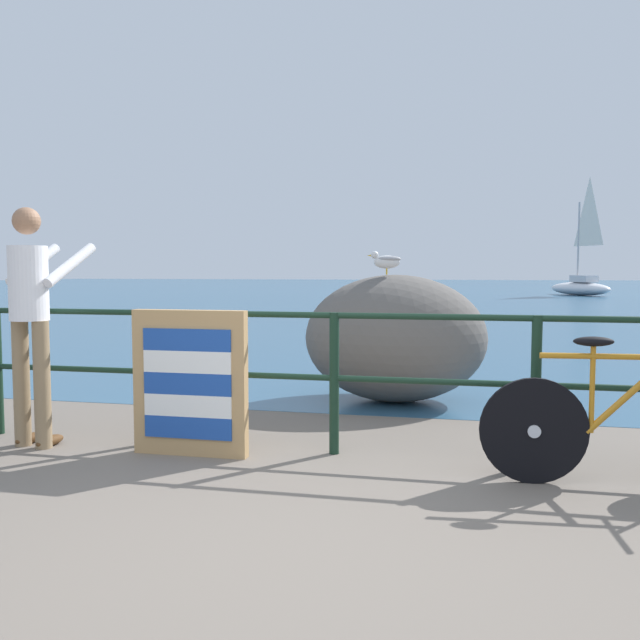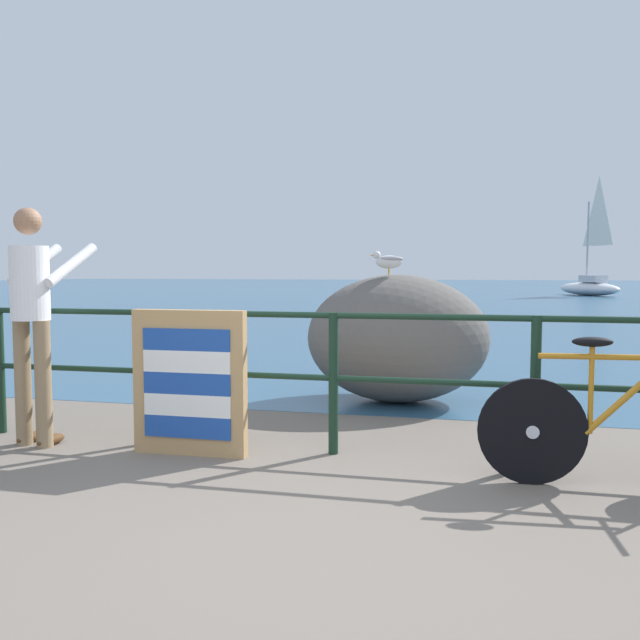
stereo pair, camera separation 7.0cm
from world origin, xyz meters
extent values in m
cube|color=#6B6056|center=(0.00, 20.00, -0.05)|extent=(120.00, 120.00, 0.10)
cube|color=#2D5675|center=(0.00, 47.95, 0.00)|extent=(120.00, 90.00, 0.01)
cylinder|color=black|center=(-2.76, 1.65, 0.51)|extent=(0.07, 0.07, 1.02)
cylinder|color=black|center=(-1.38, 1.65, 0.51)|extent=(0.07, 0.07, 1.02)
cylinder|color=black|center=(0.00, 1.65, 0.51)|extent=(0.07, 0.07, 1.02)
cylinder|color=black|center=(1.38, 1.65, 0.51)|extent=(0.07, 0.07, 1.02)
cylinder|color=black|center=(0.00, 1.65, 1.00)|extent=(8.28, 0.04, 0.04)
cylinder|color=black|center=(0.00, 1.65, 0.55)|extent=(8.28, 0.04, 0.04)
cylinder|color=black|center=(1.34, 1.26, 0.33)|extent=(0.66, 0.09, 0.66)
cylinder|color=#B7BCC6|center=(1.34, 1.26, 0.33)|extent=(0.08, 0.06, 0.08)
cylinder|color=#B27219|center=(1.85, 1.30, 0.80)|extent=(0.99, 0.11, 0.04)
cylinder|color=#B27219|center=(1.88, 1.30, 0.57)|extent=(0.50, 0.08, 0.50)
cylinder|color=#B27219|center=(1.67, 1.29, 0.59)|extent=(0.03, 0.03, 0.53)
ellipsoid|color=black|center=(1.67, 1.29, 0.89)|extent=(0.25, 0.12, 0.06)
cylinder|color=#8C7251|center=(-2.34, 1.37, 0.47)|extent=(0.12, 0.12, 0.95)
ellipsoid|color=#513319|center=(-2.33, 1.43, 0.04)|extent=(0.14, 0.27, 0.08)
cylinder|color=#8C7251|center=(-2.14, 1.33, 0.47)|extent=(0.12, 0.12, 0.95)
ellipsoid|color=#513319|center=(-2.13, 1.39, 0.04)|extent=(0.14, 0.27, 0.08)
cylinder|color=white|center=(-2.24, 1.35, 1.23)|extent=(0.28, 0.28, 0.55)
sphere|color=#9E7051|center=(-2.24, 1.35, 1.68)|extent=(0.20, 0.20, 0.20)
cylinder|color=white|center=(-2.38, 1.62, 1.36)|extent=(0.16, 0.52, 0.34)
cylinder|color=white|center=(-2.02, 1.56, 1.36)|extent=(0.16, 0.52, 0.34)
cube|color=tan|center=(-1.00, 1.40, 0.52)|extent=(0.84, 0.09, 1.04)
cube|color=#1E479E|center=(-1.00, 1.35, 0.21)|extent=(0.66, 0.01, 0.16)
cube|color=white|center=(-1.00, 1.35, 0.36)|extent=(0.66, 0.01, 0.16)
cube|color=#1E479E|center=(-1.00, 1.35, 0.52)|extent=(0.66, 0.01, 0.16)
cube|color=white|center=(-1.00, 1.35, 0.68)|extent=(0.66, 0.01, 0.16)
cube|color=#1E479E|center=(-1.00, 1.35, 0.83)|extent=(0.66, 0.01, 0.16)
ellipsoid|color=#605B56|center=(0.22, 3.69, 0.64)|extent=(1.82, 1.40, 1.28)
cylinder|color=gold|center=(0.14, 3.57, 1.31)|extent=(0.01, 0.01, 0.06)
cylinder|color=gold|center=(0.14, 3.62, 1.31)|extent=(0.01, 0.01, 0.06)
ellipsoid|color=white|center=(0.14, 3.59, 1.40)|extent=(0.26, 0.11, 0.13)
ellipsoid|color=#9E9EA3|center=(0.16, 3.59, 1.43)|extent=(0.24, 0.12, 0.06)
sphere|color=white|center=(0.02, 3.60, 1.47)|extent=(0.08, 0.08, 0.08)
cone|color=gold|center=(-0.03, 3.60, 1.47)|extent=(0.05, 0.02, 0.02)
ellipsoid|color=white|center=(6.74, 34.38, 0.36)|extent=(3.32, 4.46, 0.70)
cube|color=silver|center=(6.89, 34.12, 0.89)|extent=(1.34, 1.53, 0.36)
cylinder|color=#B2B2B7|center=(6.64, 34.56, 2.81)|extent=(0.10, 0.10, 4.20)
pyramid|color=white|center=(7.02, 33.91, 4.38)|extent=(0.85, 1.42, 3.57)
camera|label=1|loc=(0.92, -2.99, 1.32)|focal=37.48mm
camera|label=2|loc=(0.99, -2.97, 1.32)|focal=37.48mm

